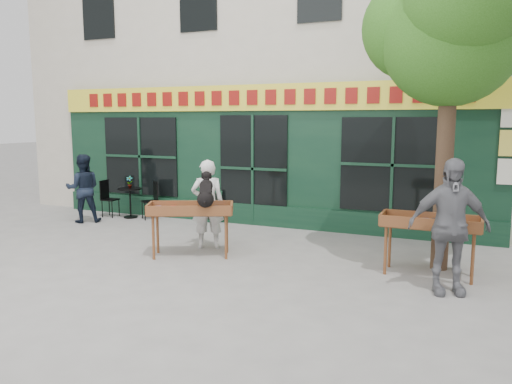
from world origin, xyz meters
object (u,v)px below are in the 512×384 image
book_cart_center (191,212)px  dog (206,188)px  book_cart_right (430,226)px  man_right (449,226)px  bistro_table (130,197)px  woman (208,204)px  man_left (83,188)px

book_cart_center → dog: (0.35, -0.05, 0.47)m
book_cart_right → man_right: size_ratio=0.76×
bistro_table → book_cart_right: bearing=-15.4°
dog → woman: (-0.35, 0.70, -0.42)m
dog → man_left: bearing=134.2°
book_cart_right → bistro_table: book_cart_right is taller
book_cart_center → man_right: bearing=-27.8°
man_right → man_left: man_right is taller
woman → man_right: man_right is taller
woman → book_cart_right: 4.12m
bistro_table → dog: bearing=-35.5°
bistro_table → man_right: bearing=-19.9°
woman → book_cart_right: bearing=153.3°
man_left → man_right: bearing=128.3°
dog → book_cart_right: bearing=-16.3°
book_cart_right → man_right: bearing=-67.8°
woman → dog: bearing=92.0°
man_right → book_cart_center: bearing=157.1°
woman → bistro_table: bearing=-54.4°
dog → book_cart_right: (3.76, 0.55, -0.47)m
book_cart_center → book_cart_right: size_ratio=1.08×
woman → man_left: size_ratio=1.04×
book_cart_center → woman: (0.00, 0.65, 0.05)m
bistro_table → man_left: (-0.70, -0.90, 0.29)m
book_cart_center → bistro_table: size_ratio=2.13×
book_cart_right → man_left: size_ratio=0.90×
dog → man_right: 4.08m
woman → book_cart_right: size_ratio=1.16×
dog → woman: woman is taller
dog → bistro_table: (-3.64, 2.59, -0.75)m
man_left → book_cart_center: bearing=118.6°
dog → woman: size_ratio=0.35×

